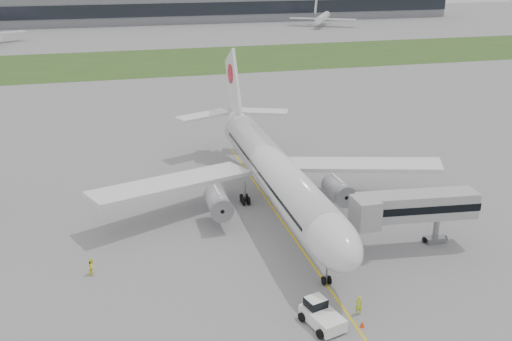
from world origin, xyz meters
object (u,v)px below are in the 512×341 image
object	(u,v)px
pushback_tug	(321,314)
jet_bridge	(410,207)
airliner	(272,167)
ground_crew_near	(359,305)

from	to	relation	value
pushback_tug	jet_bridge	world-z (taller)	jet_bridge
airliner	ground_crew_near	world-z (taller)	airliner
ground_crew_near	jet_bridge	bearing A→B (deg)	-137.99
pushback_tug	jet_bridge	distance (m)	19.06
pushback_tug	ground_crew_near	size ratio (longest dim) A/B	2.46
jet_bridge	ground_crew_near	distance (m)	15.82
pushback_tug	airliner	bearing A→B (deg)	68.59
pushback_tug	jet_bridge	size ratio (longest dim) A/B	0.32
airliner	pushback_tug	world-z (taller)	airliner
airliner	ground_crew_near	size ratio (longest dim) A/B	27.72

